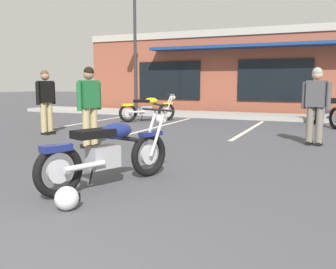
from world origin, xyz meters
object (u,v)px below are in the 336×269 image
at_px(motorcycle_foreground_classic, 110,151).
at_px(person_in_shorts_foreground, 46,98).
at_px(motorcycle_black_cruiser, 322,109).
at_px(person_by_back_row, 316,102).
at_px(person_near_building, 89,102).
at_px(helmet_on_pavement, 67,198).
at_px(parking_lot_lamp_post, 134,30).
at_px(motorcycle_blue_standard, 148,108).

xyz_separation_m(motorcycle_foreground_classic, person_in_shorts_foreground, (-4.16, 3.58, 0.49)).
xyz_separation_m(motorcycle_black_cruiser, person_by_back_row, (-0.09, -4.09, 0.42)).
relative_size(motorcycle_black_cruiser, person_near_building, 1.16).
bearing_deg(motorcycle_foreground_classic, helmet_on_pavement, -85.10).
height_order(person_near_building, parking_lot_lamp_post, parking_lot_lamp_post).
distance_m(motorcycle_foreground_classic, parking_lot_lamp_post, 10.62).
relative_size(motorcycle_black_cruiser, parking_lot_lamp_post, 0.37).
relative_size(person_in_shorts_foreground, person_by_back_row, 1.00).
xyz_separation_m(person_by_back_row, person_near_building, (-4.27, -2.16, 0.00)).
xyz_separation_m(motorcycle_black_cruiser, person_near_building, (-4.37, -6.25, 0.42)).
height_order(motorcycle_blue_standard, person_by_back_row, person_by_back_row).
bearing_deg(person_by_back_row, parking_lot_lamp_post, 145.82).
bearing_deg(person_in_shorts_foreground, motorcycle_black_cruiser, 36.85).
relative_size(motorcycle_blue_standard, parking_lot_lamp_post, 0.32).
distance_m(motorcycle_blue_standard, person_near_building, 5.46).
bearing_deg(person_near_building, parking_lot_lamp_post, 111.00).
xyz_separation_m(person_near_building, helmet_on_pavement, (1.99, -3.30, -0.82)).
xyz_separation_m(person_in_shorts_foreground, helmet_on_pavement, (4.24, -4.59, -0.82)).
xyz_separation_m(person_by_back_row, parking_lot_lamp_post, (-6.91, 4.69, 2.45)).
bearing_deg(motorcycle_blue_standard, person_by_back_row, -29.50).
xyz_separation_m(person_by_back_row, helmet_on_pavement, (-2.28, -5.46, -0.82)).
distance_m(motorcycle_black_cruiser, person_by_back_row, 4.11).
distance_m(person_in_shorts_foreground, person_near_building, 2.60).
bearing_deg(helmet_on_pavement, person_near_building, 121.09).
height_order(motorcycle_foreground_classic, helmet_on_pavement, motorcycle_foreground_classic).
relative_size(motorcycle_blue_standard, person_by_back_row, 1.01).
xyz_separation_m(motorcycle_blue_standard, person_in_shorts_foreground, (-1.00, -4.00, 0.49)).
bearing_deg(person_near_building, helmet_on_pavement, -58.91).
bearing_deg(parking_lot_lamp_post, motorcycle_blue_standard, -48.63).
bearing_deg(motorcycle_black_cruiser, motorcycle_blue_standard, -170.29).
relative_size(motorcycle_black_cruiser, helmet_on_pavement, 7.48).
height_order(motorcycle_black_cruiser, motorcycle_blue_standard, same).
relative_size(motorcycle_black_cruiser, person_by_back_row, 1.16).
bearing_deg(motorcycle_blue_standard, person_near_building, -76.65).
distance_m(person_near_building, parking_lot_lamp_post, 7.74).
xyz_separation_m(helmet_on_pavement, parking_lot_lamp_post, (-4.62, 10.15, 3.27)).
distance_m(person_near_building, helmet_on_pavement, 3.94).
xyz_separation_m(motorcycle_black_cruiser, parking_lot_lamp_post, (-7.00, 0.60, 2.87)).
xyz_separation_m(person_in_shorts_foreground, person_near_building, (2.25, -1.29, 0.00)).
distance_m(person_in_shorts_foreground, helmet_on_pavement, 6.30).
distance_m(motorcycle_foreground_classic, person_near_building, 3.02).
relative_size(motorcycle_foreground_classic, person_by_back_row, 1.20).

